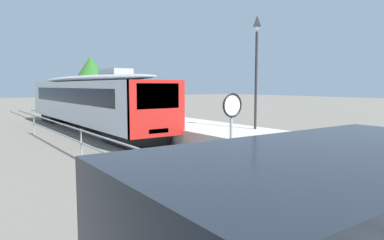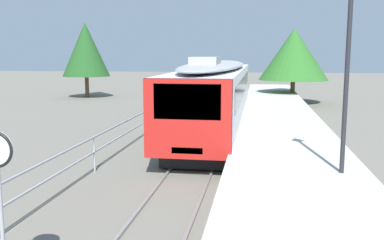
# 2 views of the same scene
# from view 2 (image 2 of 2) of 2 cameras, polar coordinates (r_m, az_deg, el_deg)

# --- Properties ---
(ground_plane) EXTENTS (160.00, 160.00, 0.00)m
(ground_plane) POSITION_cam_2_polar(r_m,az_deg,el_deg) (15.93, -10.49, -5.87)
(ground_plane) COLOR #6B665B
(track_rails) EXTENTS (3.20, 60.00, 0.14)m
(track_rails) POSITION_cam_2_polar(r_m,az_deg,el_deg) (15.21, 0.30, -6.30)
(track_rails) COLOR #6B665B
(track_rails) RESTS_ON ground
(commuter_train) EXTENTS (2.82, 18.54, 3.74)m
(commuter_train) POSITION_cam_2_polar(r_m,az_deg,el_deg) (22.35, 3.25, 4.04)
(commuter_train) COLOR silver
(commuter_train) RESTS_ON track_rails
(station_platform) EXTENTS (3.90, 60.00, 0.90)m
(station_platform) POSITION_cam_2_polar(r_m,az_deg,el_deg) (14.98, 12.73, -5.11)
(station_platform) COLOR #B7B5AD
(station_platform) RESTS_ON ground
(platform_lamp_mid_platform) EXTENTS (0.34, 0.34, 5.35)m
(platform_lamp_mid_platform) POSITION_cam_2_polar(r_m,az_deg,el_deg) (11.62, 20.28, 11.35)
(platform_lamp_mid_platform) COLOR #232328
(platform_lamp_mid_platform) RESTS_ON station_platform
(tree_behind_carpark) EXTENTS (5.52, 5.52, 6.04)m
(tree_behind_carpark) POSITION_cam_2_polar(r_m,az_deg,el_deg) (35.56, 13.45, 8.54)
(tree_behind_carpark) COLOR brown
(tree_behind_carpark) RESTS_ON ground
(tree_behind_station_far) EXTENTS (4.29, 4.29, 6.83)m
(tree_behind_station_far) POSITION_cam_2_polar(r_m,az_deg,el_deg) (40.76, -14.02, 9.11)
(tree_behind_station_far) COLOR brown
(tree_behind_station_far) RESTS_ON ground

